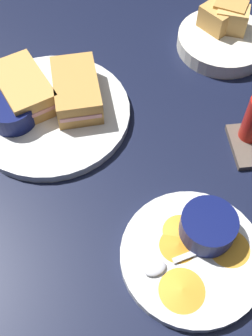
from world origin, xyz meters
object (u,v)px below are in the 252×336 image
spoon_by_dark_ramekin (46,104)px  ramekin_light_gravy (208,226)px  plate_chips_companion (192,256)px  spoon_by_gravy_ramekin (164,265)px  sandwich_half_near (76,90)px  sandwich_half_far (24,89)px  plate_sandwich_main (51,113)px  bread_basket_rear (224,35)px  ramekin_dark_sauce (12,111)px

spoon_by_dark_ramekin → ramekin_light_gravy: (27.11, 22.68, 1.74)cm
plate_chips_companion → spoon_by_gravy_ramekin: (1.19, -4.34, 1.16)cm
ramekin_light_gravy → spoon_by_gravy_ramekin: 8.28cm
sandwich_half_near → sandwich_half_far: (-1.30, -9.12, 0.00)cm
sandwich_half_near → sandwich_half_far: size_ratio=0.92×
plate_sandwich_main → sandwich_half_near: size_ratio=2.04×
sandwich_half_far → bread_basket_rear: bearing=106.8°
sandwich_half_near → bread_basket_rear: bread_basket_rear is taller
sandwich_half_far → plate_chips_companion: (32.28, 23.66, -3.20)cm
plate_chips_companion → sandwich_half_near: bearing=-154.9°
spoon_by_gravy_ramekin → bread_basket_rear: bread_basket_rear is taller
ramekin_dark_sauce → plate_chips_companion: bearing=42.9°
ramekin_light_gravy → bread_basket_rear: size_ratio=0.44×
sandwich_half_far → ramekin_dark_sauce: (4.69, -1.95, -0.37)cm
sandwich_half_near → ramekin_dark_sauce: 11.58cm
ramekin_dark_sauce → bread_basket_rear: size_ratio=0.44×
sandwich_half_far → ramekin_dark_sauce: 5.09cm
ramekin_light_gravy → plate_sandwich_main: bearing=-139.7°
spoon_by_gravy_ramekin → bread_basket_rear: 49.16cm
ramekin_light_gravy → sandwich_half_near: bearing=-148.5°
plate_chips_companion → ramekin_light_gravy: (-3.06, 2.55, 2.91)cm
plate_sandwich_main → spoon_by_gravy_ramekin: spoon_by_gravy_ramekin is taller
spoon_by_gravy_ramekin → bread_basket_rear: (-45.16, 19.41, 0.60)cm
sandwich_half_far → ramekin_dark_sauce: bearing=-22.6°
sandwich_half_far → ramekin_light_gravy: (29.22, 26.21, -0.29)cm
ramekin_light_gravy → spoon_by_gravy_ramekin: size_ratio=0.80×
ramekin_dark_sauce → ramekin_light_gravy: 37.35cm
plate_chips_companion → spoon_by_dark_ramekin: bearing=-146.3°
sandwich_half_far → spoon_by_gravy_ramekin: bearing=30.0°
sandwich_half_far → bread_basket_rear: bread_basket_rear is taller
ramekin_dark_sauce → ramekin_light_gravy: (24.54, 28.16, 0.08)cm
plate_sandwich_main → sandwich_half_near: 6.21cm
plate_chips_companion → bread_basket_rear: bread_basket_rear is taller
sandwich_half_far → sandwich_half_near: bearing=81.9°
spoon_by_dark_ramekin → bread_basket_rear: 37.81cm
spoon_by_gravy_ramekin → bread_basket_rear: bearing=156.7°
plate_sandwich_main → plate_chips_companion: bearing=33.9°
plate_sandwich_main → bread_basket_rear: bread_basket_rear is taller
ramekin_light_gravy → spoon_by_dark_ramekin: bearing=-140.1°
spoon_by_dark_ramekin → ramekin_light_gravy: ramekin_light_gravy is taller
ramekin_light_gravy → bread_basket_rear: (-40.91, 12.52, -1.14)cm
plate_sandwich_main → ramekin_dark_sauce: bearing=-77.1°
bread_basket_rear → ramekin_dark_sauce: bearing=-68.1°
sandwich_half_far → ramekin_light_gravy: bearing=41.9°
plate_sandwich_main → plate_chips_companion: 34.94cm
plate_sandwich_main → sandwich_half_near: bearing=111.9°
plate_sandwich_main → bread_basket_rear: (-14.97, 34.54, 1.77)cm
spoon_by_dark_ramekin → spoon_by_gravy_ramekin: 35.11cm
ramekin_dark_sauce → bread_basket_rear: (-16.38, 40.68, -1.06)cm
sandwich_half_far → bread_basket_rear: 40.48cm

